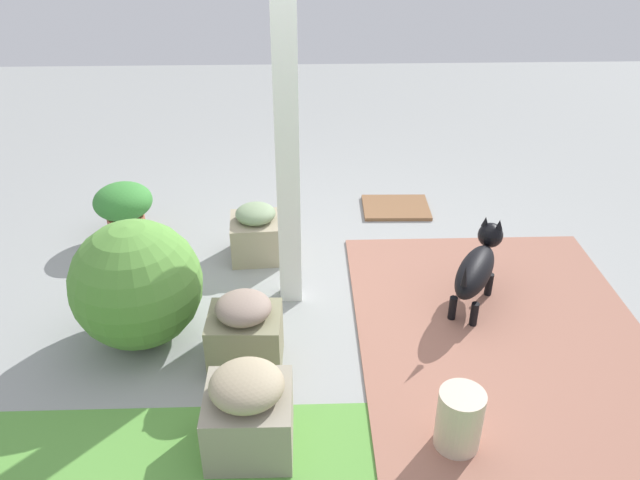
% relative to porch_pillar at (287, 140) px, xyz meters
% --- Properties ---
extents(ground_plane, '(12.00, 12.00, 0.00)m').
position_rel_porch_pillar_xyz_m(ground_plane, '(-0.30, 0.03, -1.13)').
color(ground_plane, '#949795').
extents(brick_path, '(1.80, 2.40, 0.02)m').
position_rel_porch_pillar_xyz_m(brick_path, '(-1.32, 0.50, -1.12)').
color(brick_path, '#9B6552').
rests_on(brick_path, ground).
extents(porch_pillar, '(0.14, 0.14, 2.25)m').
position_rel_porch_pillar_xyz_m(porch_pillar, '(0.00, 0.00, 0.00)').
color(porch_pillar, white).
rests_on(porch_pillar, ground).
extents(stone_planter_nearest, '(0.40, 0.40, 0.42)m').
position_rel_porch_pillar_xyz_m(stone_planter_nearest, '(0.26, -0.52, -0.93)').
color(stone_planter_nearest, tan).
rests_on(stone_planter_nearest, ground).
extents(stone_planter_mid, '(0.42, 0.36, 0.48)m').
position_rel_porch_pillar_xyz_m(stone_planter_mid, '(0.25, 0.68, -0.90)').
color(stone_planter_mid, gray).
rests_on(stone_planter_mid, ground).
extents(stone_planter_far, '(0.43, 0.42, 0.49)m').
position_rel_porch_pillar_xyz_m(stone_planter_far, '(0.19, 1.29, -0.89)').
color(stone_planter_far, gray).
rests_on(stone_planter_far, ground).
extents(round_shrub, '(0.78, 0.78, 0.78)m').
position_rel_porch_pillar_xyz_m(round_shrub, '(0.91, 0.41, -0.74)').
color(round_shrub, '#56903A').
rests_on(round_shrub, ground).
extents(terracotta_pot_broad, '(0.45, 0.45, 0.45)m').
position_rel_porch_pillar_xyz_m(terracotta_pot_broad, '(1.29, -0.83, -0.86)').
color(terracotta_pot_broad, '#B05843').
rests_on(terracotta_pot_broad, ground).
extents(dog, '(0.49, 0.70, 0.51)m').
position_rel_porch_pillar_xyz_m(dog, '(-1.21, 0.14, -0.83)').
color(dog, black).
rests_on(dog, ground).
extents(ceramic_urn, '(0.23, 0.23, 0.35)m').
position_rel_porch_pillar_xyz_m(ceramic_urn, '(-0.84, 1.33, -0.95)').
color(ceramic_urn, beige).
rests_on(ceramic_urn, ground).
extents(doormat, '(0.57, 0.45, 0.03)m').
position_rel_porch_pillar_xyz_m(doormat, '(-0.89, -1.24, -1.11)').
color(doormat, brown).
rests_on(doormat, ground).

